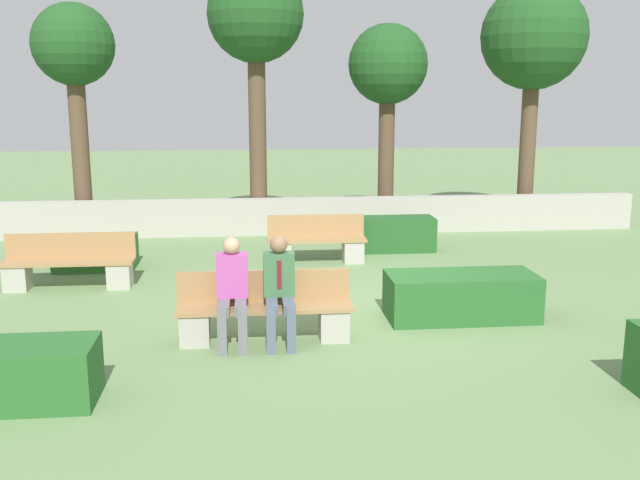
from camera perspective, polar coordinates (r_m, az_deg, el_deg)
ground_plane at (r=10.34m, az=2.34°, el=-5.40°), size 60.00×60.00×0.00m
perimeter_wall at (r=15.66m, az=-0.49°, el=1.95°), size 14.49×0.30×0.79m
bench_front at (r=8.94m, az=-4.44°, el=-5.90°), size 2.18×0.48×0.85m
bench_left_side at (r=11.96m, az=-19.43°, el=-2.06°), size 2.03×0.48×0.85m
bench_right_side at (r=12.99m, az=-0.25°, el=-0.39°), size 1.78×0.49×0.85m
person_seated_man at (r=8.70m, az=-3.26°, el=-3.64°), size 0.38×0.64×1.34m
person_seated_woman at (r=8.69m, az=-7.04°, el=-3.78°), size 0.38×0.64×1.33m
hedge_block_near_left at (r=7.76m, az=-23.07°, el=-9.86°), size 1.53×0.73×0.61m
hedge_block_near_right at (r=9.96m, az=11.22°, el=-4.43°), size 2.03×0.85×0.62m
hedge_block_mid_right at (r=13.13m, az=-17.51°, el=-0.96°), size 1.37×0.79×0.58m
hedge_block_far_left at (r=14.05m, az=6.12°, el=0.49°), size 1.47×0.65×0.66m
tree_leftmost at (r=16.30m, az=-19.09°, el=13.86°), size 1.72×1.72×4.90m
tree_center_left at (r=15.81m, az=-5.17°, el=16.99°), size 2.05×2.05×5.71m
tree_center_right at (r=16.77m, az=5.44°, el=13.35°), size 1.82×1.82×4.60m
tree_rightmost at (r=17.32m, az=16.73°, el=15.04°), size 2.37×2.37×5.48m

